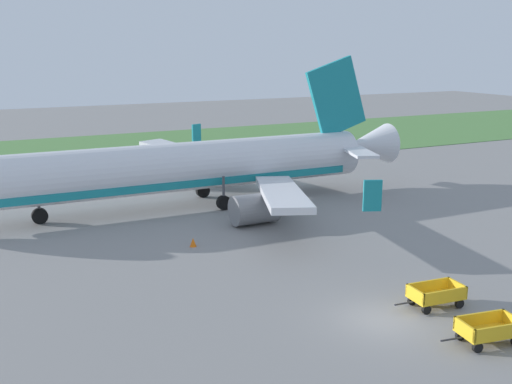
% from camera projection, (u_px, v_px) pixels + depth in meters
% --- Properties ---
extents(ground_plane, '(220.00, 220.00, 0.00)m').
position_uv_depth(ground_plane, '(381.00, 320.00, 27.51)').
color(ground_plane, gray).
extents(grass_strip, '(220.00, 28.00, 0.06)m').
position_uv_depth(grass_strip, '(114.00, 151.00, 72.09)').
color(grass_strip, '#518442').
rests_on(grass_strip, ground).
extents(airplane, '(37.51, 30.30, 11.34)m').
position_uv_depth(airplane, '(195.00, 167.00, 46.75)').
color(airplane, silver).
rests_on(airplane, ground).
extents(baggage_cart_nearest, '(3.62, 1.76, 1.07)m').
position_uv_depth(baggage_cart_nearest, '(488.00, 330.00, 25.25)').
color(baggage_cart_nearest, gold).
rests_on(baggage_cart_nearest, ground).
extents(baggage_cart_second_in_row, '(3.60, 1.61, 1.07)m').
position_uv_depth(baggage_cart_second_in_row, '(436.00, 295.00, 28.82)').
color(baggage_cart_second_in_row, gold).
rests_on(baggage_cart_second_in_row, ground).
extents(traffic_cone_near_plane, '(0.42, 0.42, 0.56)m').
position_uv_depth(traffic_cone_near_plane, '(193.00, 242.00, 37.58)').
color(traffic_cone_near_plane, orange).
rests_on(traffic_cone_near_plane, ground).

